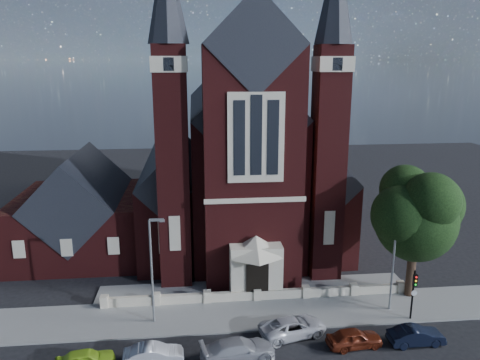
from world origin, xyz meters
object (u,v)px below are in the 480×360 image
object	(u,v)px
car_white_suv	(293,327)
car_navy	(416,336)
street_lamp_left	(153,265)
street_lamp_right	(395,255)
traffic_signal	(414,289)
car_silver_a	(154,354)
church	(238,159)
street_tree	(419,217)
car_dark_red	(354,338)
car_lime_van	(85,359)
parish_hall	(82,214)
car_silver_b	(238,350)

from	to	relation	value
car_white_suv	car_navy	world-z (taller)	car_white_suv
street_lamp_left	street_lamp_right	xyz separation A→B (m)	(18.00, 0.00, 0.00)
traffic_signal	car_white_suv	distance (m)	9.41
traffic_signal	car_silver_a	bearing A→B (deg)	-170.14
street_lamp_left	car_navy	size ratio (longest dim) A/B	2.11
street_lamp_left	car_silver_a	size ratio (longest dim) A/B	2.12
car_white_suv	traffic_signal	bearing A→B (deg)	-97.68
church	traffic_signal	size ratio (longest dim) A/B	8.72
street_tree	car_dark_red	xyz separation A→B (m)	(-6.92, -6.06, -6.32)
traffic_signal	car_lime_van	size ratio (longest dim) A/B	1.10
car_navy	street_lamp_right	bearing A→B (deg)	-3.34
church	car_white_suv	bearing A→B (deg)	-85.10
street_lamp_left	traffic_signal	distance (m)	19.08
parish_hall	traffic_signal	xyz separation A→B (m)	(27.00, -15.57, -1.43)
street_lamp_right	car_white_suv	distance (m)	9.50
church	parish_hall	bearing A→B (deg)	-162.84
street_lamp_left	traffic_signal	bearing A→B (deg)	-4.76
church	street_lamp_left	size ratio (longest dim) A/B	4.31
car_dark_red	car_silver_b	bearing A→B (deg)	88.74
street_lamp_left	car_white_suv	size ratio (longest dim) A/B	1.69
street_tree	car_silver_a	distance (m)	22.19
church	car_lime_van	xyz separation A→B (m)	(-11.87, -23.83, -7.56)
street_tree	street_lamp_right	distance (m)	3.84
car_dark_red	car_navy	bearing A→B (deg)	-97.72
street_lamp_left	street_lamp_right	size ratio (longest dim) A/B	1.00
car_silver_b	car_dark_red	distance (m)	7.96
car_white_suv	car_navy	distance (m)	8.33
traffic_signal	car_white_suv	world-z (taller)	traffic_signal
church	car_navy	bearing A→B (deg)	-66.95
car_navy	church	bearing A→B (deg)	21.30
parish_hall	car_silver_a	xyz separation A→B (m)	(8.35, -18.81, -3.38)
street_lamp_left	car_white_suv	xyz separation A→B (m)	(9.76, -2.61, -3.93)
car_silver_a	car_navy	world-z (taller)	car_navy
car_silver_a	car_white_suv	distance (m)	9.75
car_silver_b	car_dark_red	world-z (taller)	car_silver_b
car_silver_a	car_white_suv	xyz separation A→B (m)	(9.50, 2.20, 0.03)
car_white_suv	car_dark_red	size ratio (longest dim) A/B	1.27
car_navy	street_lamp_left	bearing A→B (deg)	74.17
street_lamp_left	car_silver_a	distance (m)	6.24
car_white_suv	street_tree	bearing A→B (deg)	-82.25
car_lime_van	car_silver_a	world-z (taller)	car_silver_a
car_lime_van	car_navy	bearing A→B (deg)	-100.41
parish_hall	car_dark_red	bearing A→B (deg)	-40.24
street_tree	car_silver_b	xyz separation A→B (m)	(-14.85, -6.70, -6.25)
car_lime_van	car_silver_a	bearing A→B (deg)	-100.46
car_lime_van	car_silver_b	bearing A→B (deg)	-102.10
parish_hall	church	bearing A→B (deg)	17.16
car_silver_b	car_silver_a	bearing A→B (deg)	77.24
parish_hall	street_tree	bearing A→B (deg)	-23.26
street_lamp_right	parish_hall	bearing A→B (deg)	151.78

